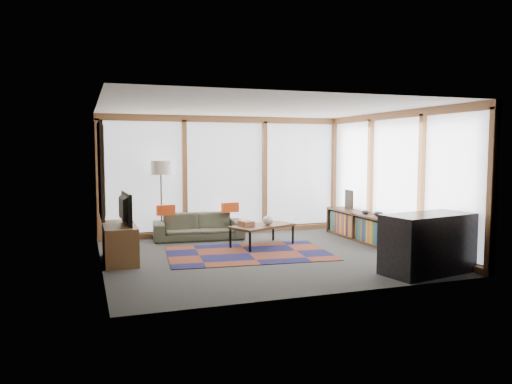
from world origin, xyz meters
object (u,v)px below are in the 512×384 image
object	(u,v)px
coffee_table	(262,235)
television	(121,209)
bookshelf	(361,226)
tv_console	(120,243)
sofa	(199,226)
bar_counter	(428,244)
floor_lamp	(161,200)

from	to	relation	value
coffee_table	television	xyz separation A→B (m)	(-2.68, -0.49, 0.69)
bookshelf	tv_console	xyz separation A→B (m)	(-4.87, -0.39, 0.03)
sofa	bookshelf	size ratio (longest dim) A/B	0.81
sofa	coffee_table	world-z (taller)	sofa
bookshelf	bar_counter	bearing A→B (deg)	-100.25
bar_counter	floor_lamp	bearing A→B (deg)	118.38
coffee_table	tv_console	distance (m)	2.75
sofa	floor_lamp	bearing A→B (deg)	165.13
bookshelf	tv_console	distance (m)	4.88
coffee_table	bar_counter	world-z (taller)	bar_counter
sofa	tv_console	size ratio (longest dim) A/B	1.48
coffee_table	tv_console	xyz separation A→B (m)	(-2.71, -0.45, 0.11)
coffee_table	television	world-z (taller)	television
television	bookshelf	bearing A→B (deg)	-88.15
floor_lamp	coffee_table	xyz separation A→B (m)	(1.73, -1.41, -0.61)
sofa	floor_lamp	xyz separation A→B (m)	(-0.73, 0.27, 0.55)
television	coffee_table	bearing A→B (deg)	-82.95
coffee_table	bookshelf	world-z (taller)	bookshelf
floor_lamp	bookshelf	world-z (taller)	floor_lamp
television	tv_console	bearing A→B (deg)	33.19
bar_counter	television	bearing A→B (deg)	141.45
coffee_table	bookshelf	bearing A→B (deg)	-1.50
sofa	television	distance (m)	2.42
bookshelf	television	size ratio (longest dim) A/B	2.43
sofa	television	xyz separation A→B (m)	(-1.68, -1.62, 0.63)
coffee_table	bar_counter	xyz separation A→B (m)	(1.66, -2.80, 0.25)
floor_lamp	television	distance (m)	2.12
tv_console	bar_counter	xyz separation A→B (m)	(4.37, -2.36, 0.14)
coffee_table	tv_console	bearing A→B (deg)	-170.61
sofa	bar_counter	world-z (taller)	bar_counter
bar_counter	sofa	bearing A→B (deg)	113.61
floor_lamp	bookshelf	xyz separation A→B (m)	(3.89, -1.46, -0.54)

